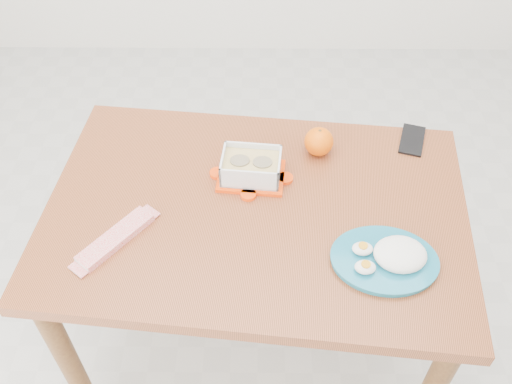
{
  "coord_description": "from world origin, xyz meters",
  "views": [
    {
      "loc": [
        0.0,
        -1.19,
        1.9
      ],
      "look_at": [
        -0.01,
        -0.17,
        0.81
      ],
      "focal_mm": 40.0,
      "sensor_mm": 36.0,
      "label": 1
    }
  ],
  "objects_px": {
    "food_container": "(251,167)",
    "smartphone": "(412,140)",
    "dining_table": "(256,232)",
    "orange_fruit": "(319,142)",
    "rice_plate": "(390,257)"
  },
  "relations": [
    {
      "from": "food_container",
      "to": "rice_plate",
      "type": "distance_m",
      "value": 0.45
    },
    {
      "from": "dining_table",
      "to": "orange_fruit",
      "type": "xyz_separation_m",
      "value": [
        0.18,
        0.22,
        0.15
      ]
    },
    {
      "from": "food_container",
      "to": "dining_table",
      "type": "bearing_deg",
      "value": -77.31
    },
    {
      "from": "food_container",
      "to": "orange_fruit",
      "type": "relative_size",
      "value": 2.33
    },
    {
      "from": "orange_fruit",
      "to": "rice_plate",
      "type": "xyz_separation_m",
      "value": [
        0.15,
        -0.4,
        -0.02
      ]
    },
    {
      "from": "dining_table",
      "to": "rice_plate",
      "type": "distance_m",
      "value": 0.4
    },
    {
      "from": "dining_table",
      "to": "orange_fruit",
      "type": "bearing_deg",
      "value": 56.28
    },
    {
      "from": "food_container",
      "to": "orange_fruit",
      "type": "xyz_separation_m",
      "value": [
        0.2,
        0.1,
        0.0
      ]
    },
    {
      "from": "food_container",
      "to": "smartphone",
      "type": "bearing_deg",
      "value": 23.5
    },
    {
      "from": "orange_fruit",
      "to": "smartphone",
      "type": "xyz_separation_m",
      "value": [
        0.29,
        0.05,
        -0.04
      ]
    },
    {
      "from": "dining_table",
      "to": "smartphone",
      "type": "bearing_deg",
      "value": 35.95
    },
    {
      "from": "food_container",
      "to": "smartphone",
      "type": "height_order",
      "value": "food_container"
    },
    {
      "from": "dining_table",
      "to": "rice_plate",
      "type": "height_order",
      "value": "rice_plate"
    },
    {
      "from": "dining_table",
      "to": "smartphone",
      "type": "distance_m",
      "value": 0.55
    },
    {
      "from": "dining_table",
      "to": "orange_fruit",
      "type": "height_order",
      "value": "orange_fruit"
    }
  ]
}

